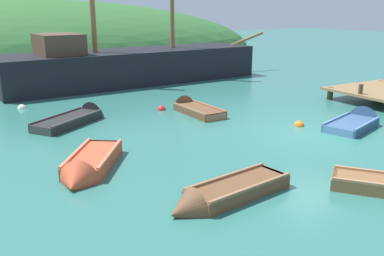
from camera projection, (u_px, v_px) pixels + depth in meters
ground_plane at (310, 135)px, 15.13m from camera, size 120.00×120.00×0.00m
shore_hill at (14, 57)px, 38.74m from camera, size 49.86×25.79×10.38m
sailing_ship at (131, 71)px, 25.50m from camera, size 18.36×4.88×10.92m
rowboat_far at (78, 119)px, 16.91m from camera, size 3.61×2.99×1.06m
rowboat_center at (192, 110)px, 18.53m from camera, size 1.16×3.24×1.04m
rowboat_near_dock at (357, 124)px, 16.32m from camera, size 3.23×2.08×1.18m
rowboat_outer_left at (88, 168)px, 11.72m from camera, size 2.68×3.24×1.03m
rowboat_outer_right at (222, 196)px, 9.99m from camera, size 3.50×1.43×0.92m
buoy_red at (161, 110)px, 18.86m from camera, size 0.40×0.40×0.40m
buoy_orange at (299, 126)px, 16.32m from camera, size 0.40×0.40×0.40m
buoy_white at (22, 108)px, 19.12m from camera, size 0.38×0.38×0.38m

